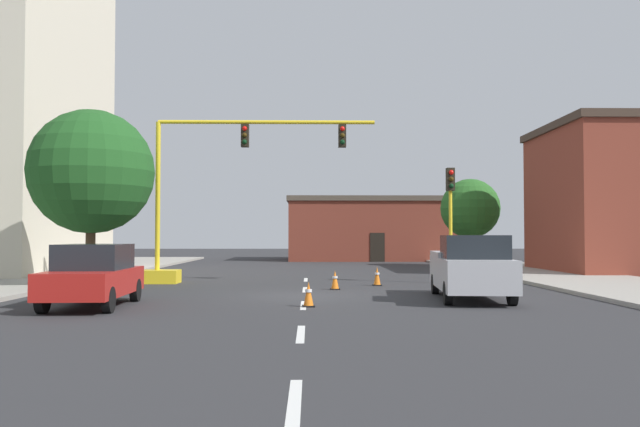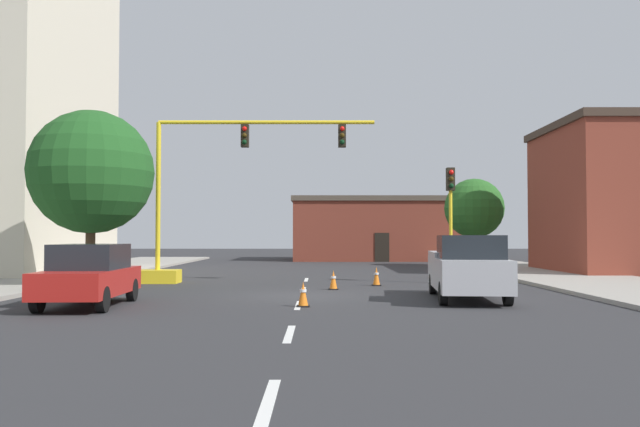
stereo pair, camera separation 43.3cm
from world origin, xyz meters
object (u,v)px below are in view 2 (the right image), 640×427
at_px(tree_right_far, 474,208).
at_px(traffic_cone_roadside_b, 334,280).
at_px(traffic_light_pole_right, 451,198).
at_px(traffic_cone_roadside_a, 303,294).
at_px(tree_left_near, 91,172).
at_px(sedan_red_near_left, 89,275).
at_px(traffic_cone_roadside_c, 377,276).
at_px(pickup_truck_silver, 467,268).
at_px(traffic_signal_gantry, 190,228).

bearing_deg(tree_right_far, traffic_cone_roadside_b, -117.09).
bearing_deg(traffic_light_pole_right, traffic_cone_roadside_a, -123.12).
relative_size(traffic_light_pole_right, tree_left_near, 0.71).
xyz_separation_m(sedan_red_near_left, traffic_cone_roadside_c, (8.68, 7.76, -0.52)).
distance_m(sedan_red_near_left, traffic_cone_roadside_c, 11.65).
distance_m(sedan_red_near_left, traffic_cone_roadside_b, 9.09).
xyz_separation_m(pickup_truck_silver, sedan_red_near_left, (-11.00, -1.98, -0.09)).
bearing_deg(pickup_truck_silver, tree_left_near, 160.78).
height_order(pickup_truck_silver, sedan_red_near_left, pickup_truck_silver).
relative_size(traffic_signal_gantry, traffic_cone_roadside_c, 13.34).
height_order(tree_right_far, pickup_truck_silver, tree_right_far).
height_order(sedan_red_near_left, traffic_cone_roadside_a, sedan_red_near_left).
height_order(traffic_signal_gantry, traffic_cone_roadside_b, traffic_signal_gantry).
xyz_separation_m(tree_left_near, traffic_cone_roadside_c, (10.93, 1.16, -4.02)).
bearing_deg(pickup_truck_silver, sedan_red_near_left, -169.79).
xyz_separation_m(sedan_red_near_left, traffic_cone_roadside_b, (6.94, 5.84, -0.54)).
bearing_deg(traffic_cone_roadside_a, tree_right_far, 66.88).
relative_size(tree_right_far, traffic_cone_roadside_b, 7.99).
relative_size(tree_right_far, traffic_cone_roadside_a, 8.13).
xyz_separation_m(tree_right_far, pickup_truck_silver, (-5.42, -22.38, -2.77)).
height_order(traffic_signal_gantry, traffic_cone_roadside_c, traffic_signal_gantry).
relative_size(tree_left_near, traffic_cone_roadside_b, 9.50).
bearing_deg(pickup_truck_silver, traffic_light_pole_right, 82.85).
bearing_deg(traffic_cone_roadside_b, tree_right_far, 62.91).
relative_size(traffic_light_pole_right, tree_right_far, 0.85).
relative_size(tree_left_near, traffic_cone_roadside_a, 9.67).
relative_size(traffic_signal_gantry, tree_left_near, 1.48).
height_order(traffic_cone_roadside_a, traffic_cone_roadside_c, traffic_cone_roadside_c).
height_order(sedan_red_near_left, traffic_cone_roadside_c, sedan_red_near_left).
relative_size(traffic_signal_gantry, traffic_light_pole_right, 2.08).
xyz_separation_m(tree_right_far, sedan_red_near_left, (-16.42, -24.37, -2.85)).
bearing_deg(tree_right_far, sedan_red_near_left, -123.97).
height_order(traffic_light_pole_right, traffic_cone_roadside_c, traffic_light_pole_right).
bearing_deg(tree_right_far, traffic_light_pole_right, -106.43).
bearing_deg(traffic_cone_roadside_c, tree_left_near, -173.97).
distance_m(tree_left_near, traffic_cone_roadside_c, 11.71).
distance_m(traffic_light_pole_right, tree_right_far, 16.06).
distance_m(traffic_light_pole_right, traffic_cone_roadside_b, 6.65).
height_order(traffic_signal_gantry, sedan_red_near_left, traffic_signal_gantry).
relative_size(traffic_cone_roadside_a, traffic_cone_roadside_b, 0.98).
xyz_separation_m(traffic_signal_gantry, traffic_cone_roadside_a, (4.99, -9.32, -1.96)).
height_order(traffic_cone_roadside_b, traffic_cone_roadside_c, traffic_cone_roadside_c).
bearing_deg(traffic_cone_roadside_b, traffic_cone_roadside_a, -99.23).
bearing_deg(traffic_cone_roadside_a, traffic_cone_roadside_b, 80.77).
relative_size(traffic_cone_roadside_b, traffic_cone_roadside_c, 0.95).
relative_size(tree_right_far, tree_left_near, 0.84).
xyz_separation_m(tree_right_far, traffic_cone_roadside_a, (-10.44, -24.44, -3.40)).
xyz_separation_m(traffic_light_pole_right, sedan_red_near_left, (-11.88, -8.96, -2.64)).
xyz_separation_m(traffic_light_pole_right, pickup_truck_silver, (-0.88, -6.98, -2.55)).
distance_m(traffic_light_pole_right, pickup_truck_silver, 7.48).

